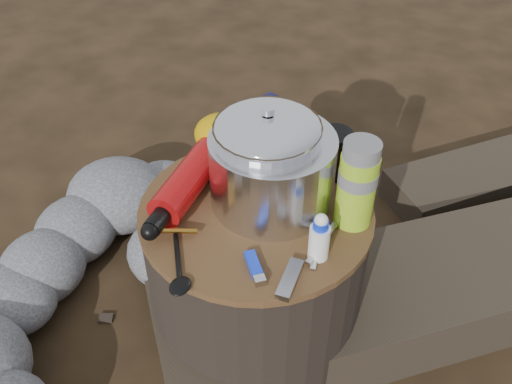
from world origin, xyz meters
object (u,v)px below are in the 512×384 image
(camping_pot, at_px, (267,157))
(travel_mug, at_px, (334,154))
(stump, at_px, (256,280))
(fuel_bottle, at_px, (189,180))
(thermos, at_px, (357,184))

(camping_pot, xyz_separation_m, travel_mug, (0.11, 0.12, -0.05))
(stump, distance_m, fuel_bottle, 0.29)
(fuel_bottle, bearing_deg, travel_mug, 33.73)
(stump, xyz_separation_m, travel_mug, (0.12, 0.16, 0.27))
(camping_pot, bearing_deg, fuel_bottle, -164.61)
(fuel_bottle, height_order, travel_mug, travel_mug)
(stump, height_order, travel_mug, travel_mug)
(camping_pot, height_order, thermos, camping_pot)
(thermos, relative_size, travel_mug, 1.75)
(stump, xyz_separation_m, camping_pot, (0.01, 0.04, 0.32))
(thermos, distance_m, travel_mug, 0.15)
(fuel_bottle, bearing_deg, thermos, 7.35)
(stump, distance_m, thermos, 0.36)
(stump, xyz_separation_m, thermos, (0.19, 0.03, 0.31))
(camping_pot, bearing_deg, stump, -100.91)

